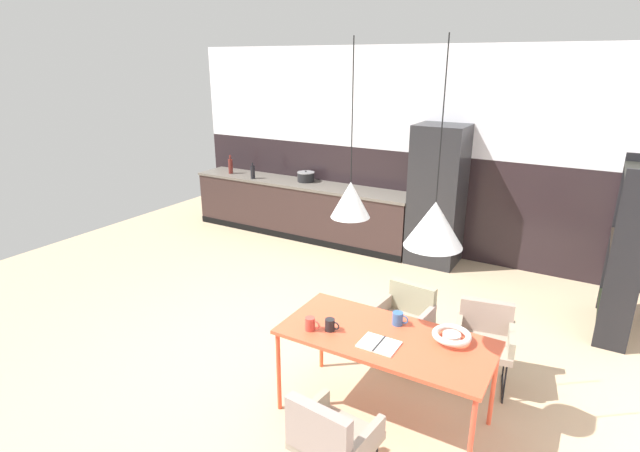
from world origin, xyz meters
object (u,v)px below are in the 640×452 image
at_px(open_book, 379,344).
at_px(bottle_wine_green, 253,172).
at_px(armchair_far_side, 329,435).
at_px(pendant_lamp_over_table_near, 351,199).
at_px(dining_table, 385,341).
at_px(mug_white_ceramic, 311,324).
at_px(armchair_facing_counter, 406,313).
at_px(pendant_lamp_over_table_far, 434,224).
at_px(refrigerator_column, 437,196).
at_px(bottle_oil_tall, 231,166).
at_px(fruit_bowl, 452,336).
at_px(open_shelf_unit, 626,250).
at_px(armchair_by_stool, 484,333).
at_px(mug_tall_blue, 330,325).
at_px(cooking_pot, 306,177).
at_px(mug_dark_espresso, 398,319).

bearing_deg(open_book, bottle_wine_green, 138.35).
xyz_separation_m(armchair_far_side, pendant_lamp_over_table_near, (-0.33, 0.89, 1.29)).
bearing_deg(dining_table, mug_white_ceramic, -158.30).
distance_m(armchair_facing_counter, pendant_lamp_over_table_far, 1.61).
distance_m(armchair_facing_counter, bottle_wine_green, 4.30).
xyz_separation_m(refrigerator_column, bottle_oil_tall, (-3.61, -0.06, 0.05)).
height_order(dining_table, fruit_bowl, fruit_bowl).
xyz_separation_m(refrigerator_column, open_shelf_unit, (2.25, -0.87, -0.05)).
height_order(armchair_by_stool, mug_tall_blue, mug_tall_blue).
relative_size(bottle_wine_green, pendant_lamp_over_table_near, 0.21).
xyz_separation_m(dining_table, pendant_lamp_over_table_far, (0.32, -0.05, 1.02)).
relative_size(refrigerator_column, cooking_pot, 6.99).
bearing_deg(open_shelf_unit, mug_tall_blue, -36.69).
distance_m(mug_white_ceramic, mug_tall_blue, 0.15).
relative_size(fruit_bowl, pendant_lamp_over_table_near, 0.23).
height_order(bottle_oil_tall, bottle_wine_green, bottle_oil_tall).
distance_m(armchair_by_stool, mug_white_ceramic, 1.59).
distance_m(refrigerator_column, open_book, 3.58).
xyz_separation_m(armchair_far_side, mug_dark_espresso, (0.01, 1.10, 0.30)).
xyz_separation_m(dining_table, armchair_by_stool, (0.56, 0.89, -0.21)).
xyz_separation_m(armchair_far_side, fruit_bowl, (0.45, 1.07, 0.30)).
bearing_deg(bottle_oil_tall, armchair_facing_counter, -30.40).
xyz_separation_m(dining_table, mug_white_ceramic, (-0.54, -0.22, 0.10)).
distance_m(bottle_wine_green, open_shelf_unit, 5.34).
bearing_deg(cooking_pot, open_book, -51.30).
xyz_separation_m(mug_white_ceramic, pendant_lamp_over_table_near, (0.22, 0.21, 0.99)).
xyz_separation_m(armchair_by_stool, mug_dark_espresso, (-0.55, -0.68, 0.31)).
bearing_deg(mug_tall_blue, refrigerator_column, 94.59).
relative_size(refrigerator_column, bottle_wine_green, 7.40).
bearing_deg(armchair_by_stool, open_book, 50.82).
xyz_separation_m(dining_table, open_book, (0.01, -0.14, 0.05)).
bearing_deg(dining_table, mug_dark_espresso, 86.07).
bearing_deg(armchair_far_side, armchair_by_stool, 78.34).
distance_m(fruit_bowl, bottle_wine_green, 5.17).
relative_size(bottle_wine_green, open_shelf_unit, 0.14).
bearing_deg(cooking_pot, dining_table, -50.23).
bearing_deg(fruit_bowl, mug_dark_espresso, 175.63).
relative_size(armchair_by_stool, mug_white_ceramic, 5.86).
xyz_separation_m(fruit_bowl, bottle_oil_tall, (-4.76, 3.13, 0.22)).
distance_m(cooking_pot, bottle_oil_tall, 1.44).
bearing_deg(armchair_facing_counter, fruit_bowl, 136.19).
bearing_deg(mug_tall_blue, open_book, 0.34).
height_order(mug_dark_espresso, bottle_wine_green, bottle_wine_green).
relative_size(dining_table, mug_white_ceramic, 12.98).
xyz_separation_m(armchair_by_stool, fruit_bowl, (-0.11, -0.71, 0.31)).
bearing_deg(dining_table, pendant_lamp_over_table_far, -8.66).
bearing_deg(open_book, armchair_by_stool, 61.48).
bearing_deg(bottle_wine_green, dining_table, -40.46).
height_order(dining_table, open_book, open_book).
distance_m(dining_table, fruit_bowl, 0.50).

